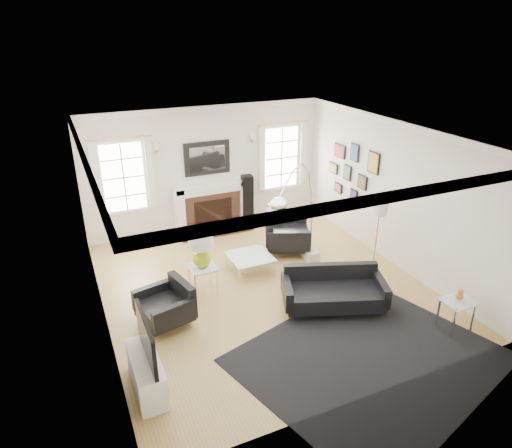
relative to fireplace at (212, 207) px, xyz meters
name	(u,v)px	position (x,y,z in m)	size (l,w,h in m)	color
floor	(262,286)	(0.00, -2.79, -0.54)	(6.00, 6.00, 0.00)	#A57F45
back_wall	(207,168)	(0.00, 0.21, 0.86)	(5.50, 0.04, 2.80)	silver
front_wall	(372,307)	(0.00, -5.79, 0.86)	(5.50, 0.04, 2.80)	silver
left_wall	(95,245)	(-2.75, -2.79, 0.86)	(0.04, 6.00, 2.80)	silver
right_wall	(392,193)	(2.75, -2.79, 0.86)	(0.04, 6.00, 2.80)	silver
ceiling	(264,134)	(0.00, -2.79, 2.26)	(5.50, 6.00, 0.02)	white
crown_molding	(263,138)	(0.00, -2.79, 2.20)	(5.50, 6.00, 0.12)	white
fireplace	(212,207)	(0.00, 0.00, 0.00)	(1.70, 0.69, 1.11)	white
mantel_mirror	(207,158)	(0.00, 0.16, 1.11)	(1.05, 0.07, 0.75)	black
window_left	(123,177)	(-1.85, 0.16, 0.92)	(1.24, 0.15, 1.62)	white
window_right	(281,157)	(1.85, 0.16, 0.92)	(1.24, 0.15, 1.62)	white
gallery_wall	(352,169)	(2.72, -1.50, 0.99)	(0.04, 1.73, 1.29)	black
tv_unit	(146,369)	(-2.44, -4.49, -0.21)	(0.35, 1.00, 1.09)	white
area_rug	(369,358)	(0.57, -5.21, -0.54)	(3.44, 2.87, 0.01)	black
sofa	(333,291)	(0.80, -3.86, -0.24)	(1.85, 1.31, 0.55)	black
armchair_left	(168,306)	(-1.84, -3.17, -0.23)	(0.91, 0.98, 0.57)	black
armchair_right	(284,234)	(1.01, -1.69, -0.17)	(1.19, 1.26, 0.67)	black
coffee_table	(250,257)	(-0.01, -2.23, -0.22)	(0.79, 0.79, 0.35)	silver
side_table_left	(203,272)	(-1.05, -2.55, -0.13)	(0.47, 0.47, 0.52)	silver
nesting_table	(457,307)	(2.20, -5.18, -0.13)	(0.48, 0.40, 0.52)	silver
gourd_lamp	(201,247)	(-1.05, -2.55, 0.37)	(0.42, 0.42, 0.68)	#ACC718
orange_vase	(460,295)	(2.20, -5.18, 0.09)	(0.12, 0.12, 0.19)	#DE5C1C
arc_floor_lamp	(297,218)	(0.65, -2.80, 0.70)	(1.62, 1.50, 2.30)	silver
stick_floor_lamp	(379,212)	(2.19, -3.15, 0.70)	(0.29, 0.29, 1.43)	gold
speaker_tower	(247,201)	(0.83, -0.14, 0.07)	(0.25, 0.25, 1.23)	black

